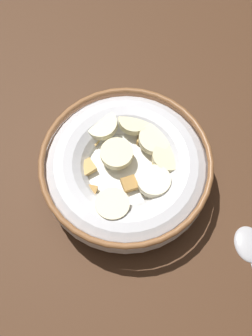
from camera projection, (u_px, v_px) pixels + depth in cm
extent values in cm
cube|color=#472B19|center=(126.00, 182.00, 46.19)|extent=(134.64, 134.64, 2.00)
cylinder|color=silver|center=(126.00, 178.00, 45.00)|extent=(9.33, 9.33, 0.60)
torus|color=silver|center=(126.00, 171.00, 43.11)|extent=(16.96, 16.96, 4.70)
torus|color=brown|center=(126.00, 162.00, 41.22)|extent=(17.05, 17.05, 0.60)
cylinder|color=white|center=(126.00, 169.00, 42.86)|extent=(14.14, 14.14, 0.40)
cube|color=tan|center=(143.00, 226.00, 39.86)|extent=(1.83, 1.87, 0.79)
cube|color=tan|center=(174.00, 167.00, 42.35)|extent=(1.86, 1.85, 0.69)
cube|color=#B78947|center=(97.00, 218.00, 40.27)|extent=(1.93, 1.97, 0.84)
cube|color=tan|center=(160.00, 189.00, 41.42)|extent=(2.04, 2.03, 0.69)
cube|color=tan|center=(116.00, 208.00, 40.53)|extent=(1.76, 1.80, 0.77)
cube|color=tan|center=(94.00, 138.00, 43.72)|extent=(2.07, 2.07, 0.80)
cube|color=#AD7F42|center=(111.00, 224.00, 40.18)|extent=(1.64, 1.57, 0.84)
cube|color=tan|center=(162.00, 143.00, 43.26)|extent=(1.95, 1.93, 0.72)
cube|color=tan|center=(158.00, 158.00, 42.85)|extent=(1.75, 1.72, 0.76)
cube|color=#AD7F42|center=(127.00, 184.00, 41.54)|extent=(1.65, 1.69, 0.76)
cube|color=tan|center=(143.00, 123.00, 44.19)|extent=(2.04, 2.04, 0.69)
cube|color=#AD7F42|center=(89.00, 192.00, 41.18)|extent=(1.96, 1.92, 0.85)
cube|color=#B78947|center=(166.00, 204.00, 40.87)|extent=(1.75, 1.71, 0.77)
cube|color=tan|center=(178.00, 179.00, 41.76)|extent=(1.98, 2.01, 0.83)
cube|color=tan|center=(122.00, 156.00, 42.67)|extent=(1.95, 1.94, 0.72)
cube|color=tan|center=(87.00, 167.00, 42.20)|extent=(1.88, 1.90, 0.74)
cube|color=#B78947|center=(145.00, 139.00, 43.61)|extent=(1.93, 1.94, 0.68)
cube|color=#B78947|center=(117.00, 114.00, 44.65)|extent=(2.02, 2.00, 0.78)
cube|color=tan|center=(78.00, 156.00, 42.78)|extent=(2.06, 2.06, 0.76)
cylinder|color=beige|center=(117.00, 154.00, 41.87)|extent=(4.16, 4.14, 0.89)
cylinder|color=#F4EABC|center=(112.00, 205.00, 39.55)|extent=(3.62, 3.59, 1.21)
cylinder|color=beige|center=(134.00, 120.00, 43.53)|extent=(4.10, 4.10, 1.15)
cylinder|color=#F9EFC6|center=(154.00, 181.00, 40.80)|extent=(4.11, 4.06, 1.09)
cylinder|color=#F4EABC|center=(102.00, 124.00, 43.15)|extent=(4.58, 4.61, 1.12)
cylinder|color=#F4EABC|center=(155.00, 139.00, 42.73)|extent=(4.04, 4.07, 1.01)
cylinder|color=beige|center=(169.00, 160.00, 41.91)|extent=(4.14, 4.18, 1.12)
ellipsoid|color=#B7B7BC|center=(250.00, 244.00, 42.14)|extent=(3.84, 3.04, 0.80)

